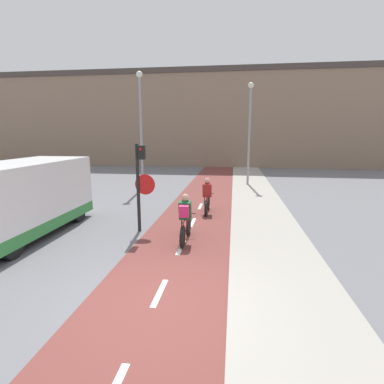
# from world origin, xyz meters

# --- Properties ---
(ground_plane) EXTENTS (120.00, 120.00, 0.00)m
(ground_plane) POSITION_xyz_m (0.00, 0.00, 0.00)
(ground_plane) COLOR slate
(bike_lane) EXTENTS (2.78, 60.00, 0.02)m
(bike_lane) POSITION_xyz_m (0.00, 0.00, 0.01)
(bike_lane) COLOR brown
(bike_lane) RESTS_ON ground_plane
(sidewalk_strip) EXTENTS (2.40, 60.00, 0.05)m
(sidewalk_strip) POSITION_xyz_m (2.59, 0.00, 0.03)
(sidewalk_strip) COLOR #A8A399
(sidewalk_strip) RESTS_ON ground_plane
(building_row_background) EXTENTS (60.00, 5.20, 9.38)m
(building_row_background) POSITION_xyz_m (0.00, 26.73, 4.70)
(building_row_background) COLOR #89705B
(building_row_background) RESTS_ON ground_plane
(traffic_light_pole) EXTENTS (0.67, 0.25, 2.91)m
(traffic_light_pole) POSITION_xyz_m (-1.56, 4.33, 1.81)
(traffic_light_pole) COLOR black
(traffic_light_pole) RESTS_ON ground_plane
(street_lamp_far) EXTENTS (0.36, 0.36, 6.69)m
(street_lamp_far) POSITION_xyz_m (-3.96, 12.21, 4.10)
(street_lamp_far) COLOR gray
(street_lamp_far) RESTS_ON ground_plane
(street_lamp_sidewalk) EXTENTS (0.36, 0.36, 6.30)m
(street_lamp_sidewalk) POSITION_xyz_m (2.35, 14.40, 3.89)
(street_lamp_sidewalk) COLOR gray
(street_lamp_sidewalk) RESTS_ON ground_plane
(cyclist_near) EXTENTS (0.46, 1.76, 1.48)m
(cyclist_near) POSITION_xyz_m (0.04, 3.53, 0.71)
(cyclist_near) COLOR black
(cyclist_near) RESTS_ON ground_plane
(cyclist_far) EXTENTS (0.46, 1.70, 1.47)m
(cyclist_far) POSITION_xyz_m (0.39, 6.97, 0.66)
(cyclist_far) COLOR black
(cyclist_far) RESTS_ON ground_plane
(van) EXTENTS (2.10, 5.28, 2.36)m
(van) POSITION_xyz_m (-5.18, 3.39, 1.16)
(van) COLOR white
(van) RESTS_ON ground_plane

